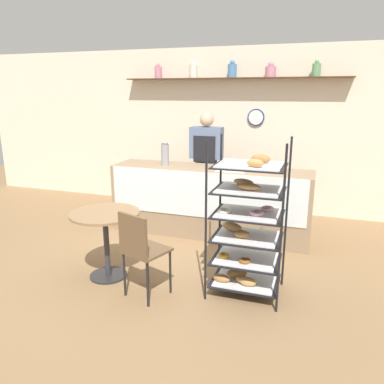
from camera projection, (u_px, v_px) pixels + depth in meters
name	position (u px, v px, depth m)	size (l,w,h in m)	color
ground_plane	(180.00, 270.00, 4.32)	(14.00, 14.00, 0.00)	olive
back_wall	(233.00, 130.00, 6.32)	(10.00, 0.30, 2.70)	beige
display_counter	(210.00, 201.00, 5.30)	(2.79, 0.63, 0.97)	#937A5B
pastry_rack	(246.00, 226.00, 3.66)	(0.72, 0.56, 1.58)	black
person_worker	(206.00, 164.00, 5.67)	(0.48, 0.23, 1.70)	#282833
cafe_table	(106.00, 228.00, 4.03)	(0.74, 0.74, 0.75)	#262628
cafe_chair	(140.00, 246.00, 3.60)	(0.49, 0.49, 0.89)	black
coffee_carafe	(165.00, 154.00, 5.33)	(0.11, 0.11, 0.34)	gray
donut_tray_counter	(231.00, 169.00, 5.00)	(0.39, 0.25, 0.05)	silver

